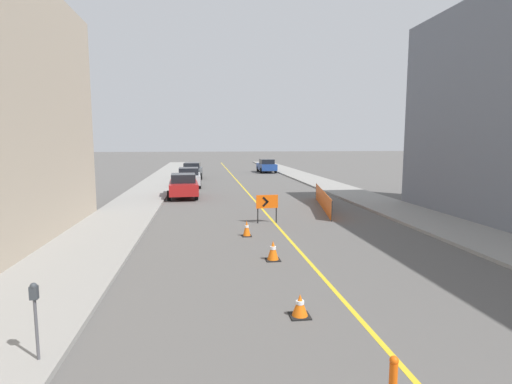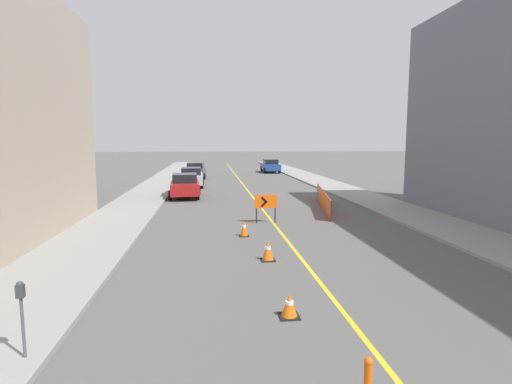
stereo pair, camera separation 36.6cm
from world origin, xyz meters
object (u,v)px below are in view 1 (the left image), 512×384
object	(u,v)px
parked_car_curb_near	(183,186)
parked_car_curb_mid	(189,177)
parking_meter_near_curb	(35,306)
traffic_cone_fourth	(273,251)
parked_car_curb_far	(192,171)
parked_car_opposite_side	(267,166)
arrow_barricade_primary	(267,203)
traffic_cone_fifth	(247,229)
traffic_cone_third	(300,306)

from	to	relation	value
parked_car_curb_near	parked_car_curb_mid	size ratio (longest dim) A/B	1.01
parked_car_curb_mid	parking_meter_near_curb	xyz separation A→B (m)	(-1.63, -26.10, 0.25)
traffic_cone_fourth	parked_car_curb_near	size ratio (longest dim) A/B	0.14
parked_car_curb_far	parked_car_opposite_side	world-z (taller)	same
parked_car_curb_near	parking_meter_near_curb	xyz separation A→B (m)	(-1.47, -19.97, 0.25)
parked_car_curb_far	parked_car_opposite_side	bearing A→B (deg)	41.59
arrow_barricade_primary	traffic_cone_fourth	bearing A→B (deg)	-101.29
traffic_cone_fifth	parked_car_opposite_side	size ratio (longest dim) A/B	0.14
traffic_cone_fifth	parked_car_curb_far	world-z (taller)	parked_car_curb_far
traffic_cone_third	arrow_barricade_primary	distance (m)	9.84
traffic_cone_third	parked_car_opposite_side	size ratio (longest dim) A/B	0.11
parked_car_curb_far	parked_car_curb_mid	bearing A→B (deg)	-87.44
parked_car_curb_near	parked_car_opposite_side	distance (m)	22.33
parked_car_curb_mid	parked_car_curb_far	distance (m)	7.54
arrow_barricade_primary	traffic_cone_third	bearing A→B (deg)	-99.07
arrow_barricade_primary	parking_meter_near_curb	xyz separation A→B (m)	(-5.62, -11.05, 0.13)
parked_car_curb_mid	parked_car_opposite_side	distance (m)	16.80
parked_car_curb_near	parking_meter_near_curb	distance (m)	20.03
arrow_barricade_primary	parked_car_curb_mid	xyz separation A→B (m)	(-3.99, 15.05, -0.12)
traffic_cone_fourth	parked_car_curb_mid	bearing A→B (deg)	98.89
traffic_cone_fifth	parked_car_curb_mid	size ratio (longest dim) A/B	0.14
parked_car_curb_far	parking_meter_near_curb	world-z (taller)	parked_car_curb_far
traffic_cone_third	parked_car_curb_near	xyz separation A→B (m)	(-3.27, 18.70, 0.56)
traffic_cone_fifth	parked_car_curb_near	world-z (taller)	parked_car_curb_near
traffic_cone_third	traffic_cone_fifth	bearing A→B (deg)	92.50
traffic_cone_third	traffic_cone_fifth	size ratio (longest dim) A/B	0.80
traffic_cone_fourth	parked_car_curb_mid	xyz separation A→B (m)	(-3.25, 20.76, 0.49)
traffic_cone_fifth	arrow_barricade_primary	distance (m)	2.78
traffic_cone_third	traffic_cone_fourth	size ratio (longest dim) A/B	0.79
parked_car_curb_mid	parked_car_opposite_side	bearing A→B (deg)	57.41
traffic_cone_third	arrow_barricade_primary	xyz separation A→B (m)	(0.88, 9.77, 0.68)
traffic_cone_fourth	parked_car_curb_near	xyz separation A→B (m)	(-3.41, 14.63, 0.49)
traffic_cone_fourth	traffic_cone_fifth	xyz separation A→B (m)	(-0.46, 3.28, -0.00)
traffic_cone_third	parking_meter_near_curb	xyz separation A→B (m)	(-4.74, -1.27, 0.81)
parked_car_curb_near	parked_car_curb_far	world-z (taller)	same
traffic_cone_third	parked_car_opposite_side	xyz separation A→B (m)	(5.60, 39.19, 0.56)
parked_car_opposite_side	parking_meter_near_curb	world-z (taller)	parked_car_opposite_side
traffic_cone_fourth	parked_car_curb_far	xyz separation A→B (m)	(-3.16, 28.31, 0.49)
parked_car_curb_mid	parked_car_curb_far	bearing A→B (deg)	87.96
parked_car_curb_near	parked_car_curb_far	bearing A→B (deg)	85.76
parked_car_curb_far	traffic_cone_fourth	bearing A→B (deg)	-80.40
traffic_cone_fourth	parked_car_opposite_side	size ratio (longest dim) A/B	0.14
arrow_barricade_primary	parked_car_curb_near	bearing A→B (deg)	111.00
traffic_cone_fifth	parking_meter_near_curb	size ratio (longest dim) A/B	0.47
arrow_barricade_primary	parked_car_curb_far	distance (m)	22.93
traffic_cone_third	traffic_cone_fourth	bearing A→B (deg)	88.01
traffic_cone_fifth	arrow_barricade_primary	xyz separation A→B (m)	(1.20, 2.43, 0.62)
traffic_cone_third	parked_car_curb_far	bearing A→B (deg)	95.33
parked_car_curb_mid	traffic_cone_fifth	bearing A→B (deg)	-82.32
arrow_barricade_primary	parked_car_curb_near	xyz separation A→B (m)	(-4.15, 8.92, -0.12)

